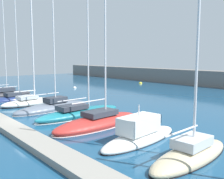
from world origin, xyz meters
The scene contains 12 objects.
ground_plane centered at (0.00, 0.00, 0.00)m, with size 120.00×120.00×0.00m, color navy.
dock_pier centered at (0.00, -2.15, 0.22)m, with size 41.65×1.76×0.44m, color gray.
sailboat_charcoal_nearest centered at (-18.29, 3.75, 0.31)m, with size 2.44×8.17×17.71m.
sailboat_navy_second centered at (-13.49, 3.26, 0.22)m, with size 2.21×7.71×16.93m.
sailboat_ivory_third centered at (-8.90, 3.84, 0.40)m, with size 2.82×7.78×13.58m.
sailboat_slate_fourth centered at (-4.27, 4.50, 0.32)m, with size 3.66×9.94×17.51m.
sailboat_teal_fifth centered at (0.49, 4.92, 0.47)m, with size 3.05×10.19×20.21m.
sailboat_red_sixth centered at (4.65, 4.11, 0.36)m, with size 3.72×9.53×14.72m.
motorboat_white_seventh centered at (9.81, 3.93, 0.43)m, with size 3.07×8.07×3.02m.
sailboat_sand_eighth centered at (14.06, 3.74, 0.36)m, with size 2.65×7.66×15.52m.
mooring_buoy_yellow centered at (-17.85, 33.20, 0.00)m, with size 0.77×0.77×0.77m, color yellow.
mooring_buoy_white centered at (-20.13, 17.35, 0.00)m, with size 0.68×0.68×0.68m, color white.
Camera 1 is at (22.25, -9.33, 5.99)m, focal length 41.86 mm.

